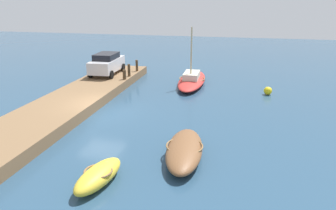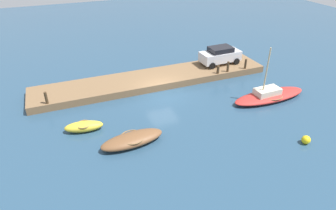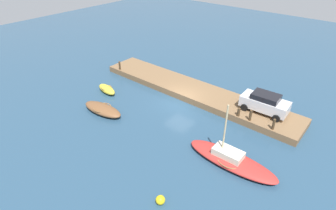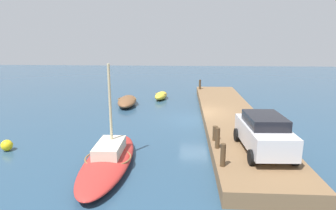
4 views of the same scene
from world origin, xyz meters
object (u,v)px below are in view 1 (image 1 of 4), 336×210
sailboat_red (192,80)px  parked_car (107,63)px  mooring_post_west (137,66)px  rowboat_brown (184,150)px  mooring_post_mid_east (124,75)px  marker_buoy (268,91)px  mooring_post_mid_west (129,70)px  dinghy_yellow (99,175)px

sailboat_red → parked_car: size_ratio=1.66×
sailboat_red → mooring_post_west: bearing=-102.3°
rowboat_brown → sailboat_red: (-12.26, -1.59, 0.01)m
mooring_post_mid_east → marker_buoy: size_ratio=1.28×
parked_car → marker_buoy: parked_car is taller
rowboat_brown → parked_car: bearing=-148.4°
parked_car → sailboat_red: bearing=93.3°
parked_car → marker_buoy: size_ratio=7.03×
mooring_post_mid_east → marker_buoy: mooring_post_mid_east is taller
rowboat_brown → mooring_post_west: 14.80m
mooring_post_mid_west → marker_buoy: (0.62, 10.77, -0.84)m
dinghy_yellow → mooring_post_west: 16.45m
dinghy_yellow → mooring_post_west: (-15.98, -3.82, 0.76)m
mooring_post_mid_west → rowboat_brown: bearing=30.2°
mooring_post_mid_west → parked_car: bearing=-98.7°
dinghy_yellow → parked_car: size_ratio=0.68×
mooring_post_mid_east → parked_car: 2.51m
parked_car → marker_buoy: bearing=83.7°
marker_buoy → mooring_post_mid_west: bearing=-93.3°
rowboat_brown → parked_car: parked_car is taller
sailboat_red → mooring_post_mid_west: size_ratio=6.86×
rowboat_brown → marker_buoy: size_ratio=7.50×
marker_buoy → dinghy_yellow: bearing=-27.4°
mooring_post_mid_west → mooring_post_mid_east: bearing=0.0°
rowboat_brown → marker_buoy: 11.45m
mooring_post_west → mooring_post_mid_west: bearing=0.0°
rowboat_brown → mooring_post_mid_east: bearing=-152.2°
mooring_post_mid_west → parked_car: (-0.31, -2.03, 0.41)m
sailboat_red → mooring_post_mid_west: 5.13m
mooring_post_mid_east → marker_buoy: (-0.45, 10.77, -0.72)m
rowboat_brown → mooring_post_west: mooring_post_west is taller
dinghy_yellow → mooring_post_mid_west: (-14.00, -3.82, 0.77)m
rowboat_brown → dinghy_yellow: size_ratio=1.57×
mooring_post_mid_east → parked_car: (-1.38, -2.03, 0.53)m
sailboat_red → mooring_post_mid_west: sailboat_red is taller
sailboat_red → parked_car: 7.13m
rowboat_brown → sailboat_red: bearing=-177.6°
dinghy_yellow → parked_car: 15.51m
dinghy_yellow → marker_buoy: size_ratio=4.76×
sailboat_red → mooring_post_west: 5.13m
mooring_post_mid_east → mooring_post_mid_west: bearing=180.0°
sailboat_red → mooring_post_mid_east: bearing=-68.6°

